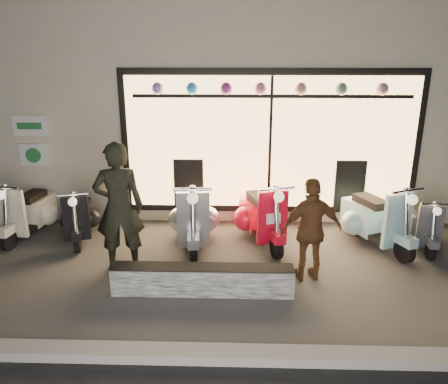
# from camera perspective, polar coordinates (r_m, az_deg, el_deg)

# --- Properties ---
(ground) EXTENTS (40.00, 40.00, 0.00)m
(ground) POSITION_cam_1_polar(r_m,az_deg,el_deg) (6.70, -0.18, -10.18)
(ground) COLOR #383533
(ground) RESTS_ON ground
(kerb) EXTENTS (40.00, 0.25, 0.12)m
(kerb) POSITION_cam_1_polar(r_m,az_deg,el_deg) (4.99, -1.01, -20.49)
(kerb) COLOR slate
(kerb) RESTS_ON ground
(shop_building) EXTENTS (10.20, 6.23, 4.20)m
(shop_building) POSITION_cam_1_polar(r_m,az_deg,el_deg) (10.93, 0.73, 12.44)
(shop_building) COLOR beige
(shop_building) RESTS_ON ground
(graffiti_barrier) EXTENTS (2.45, 0.28, 0.40)m
(graffiti_barrier) POSITION_cam_1_polar(r_m,az_deg,el_deg) (6.04, -2.79, -11.38)
(graffiti_barrier) COLOR black
(graffiti_barrier) RESTS_ON ground
(scooter_silver) EXTENTS (0.60, 1.62, 1.15)m
(scooter_silver) POSITION_cam_1_polar(r_m,az_deg,el_deg) (7.49, -3.95, -3.16)
(scooter_silver) COLOR black
(scooter_silver) RESTS_ON ground
(scooter_red) EXTENTS (0.78, 1.56, 1.11)m
(scooter_red) POSITION_cam_1_polar(r_m,az_deg,el_deg) (7.63, 4.76, -2.91)
(scooter_red) COLOR black
(scooter_red) RESTS_ON ground
(scooter_black) EXTENTS (0.65, 1.33, 0.95)m
(scooter_black) POSITION_cam_1_polar(r_m,az_deg,el_deg) (8.13, -18.39, -2.97)
(scooter_black) COLOR black
(scooter_black) RESTS_ON ground
(scooter_cream) EXTENTS (0.57, 1.46, 1.04)m
(scooter_cream) POSITION_cam_1_polar(r_m,az_deg,el_deg) (8.59, -23.79, -2.24)
(scooter_cream) COLOR black
(scooter_cream) RESTS_ON ground
(scooter_blue) EXTENTS (0.91, 1.54, 1.12)m
(scooter_blue) POSITION_cam_1_polar(r_m,az_deg,el_deg) (7.86, 18.68, -3.18)
(scooter_blue) COLOR black
(scooter_blue) RESTS_ON ground
(scooter_grey) EXTENTS (0.44, 1.24, 0.88)m
(scooter_grey) POSITION_cam_1_polar(r_m,az_deg,el_deg) (8.17, 24.14, -3.76)
(scooter_grey) COLOR black
(scooter_grey) RESTS_ON ground
(man) EXTENTS (0.79, 0.59, 1.96)m
(man) POSITION_cam_1_polar(r_m,az_deg,el_deg) (6.57, -13.56, -1.95)
(man) COLOR black
(man) RESTS_ON ground
(woman) EXTENTS (0.94, 0.53, 1.51)m
(woman) POSITION_cam_1_polar(r_m,az_deg,el_deg) (6.28, 11.34, -4.91)
(woman) COLOR brown
(woman) RESTS_ON ground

